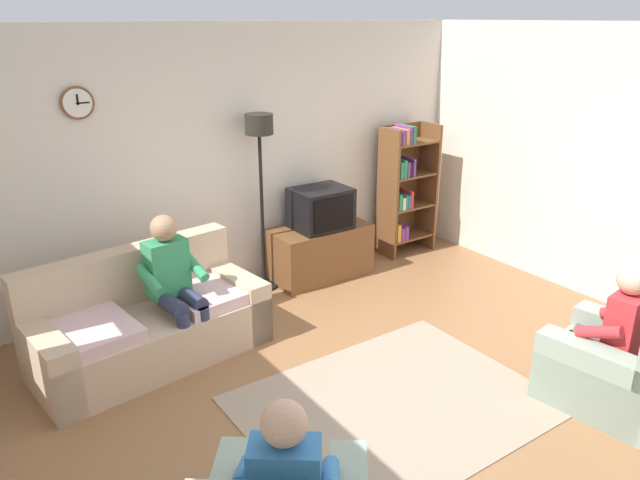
{
  "coord_description": "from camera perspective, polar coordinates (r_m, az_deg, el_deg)",
  "views": [
    {
      "loc": [
        -2.73,
        -2.86,
        2.74
      ],
      "look_at": [
        0.01,
        1.12,
        0.94
      ],
      "focal_mm": 33.84,
      "sensor_mm": 36.0,
      "label": 1
    }
  ],
  "objects": [
    {
      "name": "ground_plane",
      "position": [
        4.81,
        7.71,
        -14.51
      ],
      "size": [
        12.0,
        12.0,
        0.0
      ],
      "primitive_type": "plane",
      "color": "#8C603D"
    },
    {
      "name": "back_wall_assembly",
      "position": [
        6.31,
        -8.12,
        7.5
      ],
      "size": [
        6.2,
        0.17,
        2.7
      ],
      "color": "silver",
      "rests_on": "ground_plane"
    },
    {
      "name": "right_wall",
      "position": [
        6.43,
        27.75,
        5.57
      ],
      "size": [
        0.12,
        5.8,
        2.7
      ],
      "primitive_type": "cube",
      "color": "silver",
      "rests_on": "ground_plane"
    },
    {
      "name": "couch",
      "position": [
        5.31,
        -15.95,
        -7.63
      ],
      "size": [
        1.99,
        1.1,
        0.9
      ],
      "color": "tan",
      "rests_on": "ground_plane"
    },
    {
      "name": "tv_stand",
      "position": [
        6.67,
        -0.04,
        -1.12
      ],
      "size": [
        1.1,
        0.56,
        0.58
      ],
      "color": "brown",
      "rests_on": "ground_plane"
    },
    {
      "name": "tv",
      "position": [
        6.48,
        0.08,
        3.03
      ],
      "size": [
        0.6,
        0.49,
        0.44
      ],
      "color": "black",
      "rests_on": "tv_stand"
    },
    {
      "name": "bookshelf",
      "position": [
        7.31,
        7.9,
        4.99
      ],
      "size": [
        0.68,
        0.36,
        1.57
      ],
      "color": "brown",
      "rests_on": "ground_plane"
    },
    {
      "name": "floor_lamp",
      "position": [
        6.09,
        -5.7,
        8.07
      ],
      "size": [
        0.28,
        0.28,
        1.85
      ],
      "color": "black",
      "rests_on": "ground_plane"
    },
    {
      "name": "armchair_near_bookshelf",
      "position": [
        5.07,
        26.23,
        -10.86
      ],
      "size": [
        0.92,
        0.99,
        0.9
      ],
      "color": "gray",
      "rests_on": "ground_plane"
    },
    {
      "name": "area_rug",
      "position": [
        4.72,
        7.06,
        -15.16
      ],
      "size": [
        2.2,
        1.7,
        0.01
      ],
      "primitive_type": "cube",
      "color": "gray",
      "rests_on": "ground_plane"
    },
    {
      "name": "person_on_couch",
      "position": [
        5.12,
        -13.65,
        -3.73
      ],
      "size": [
        0.55,
        0.57,
        1.24
      ],
      "color": "#338C59",
      "rests_on": "ground_plane"
    },
    {
      "name": "person_in_right_armchair",
      "position": [
        4.95,
        25.84,
        -7.39
      ],
      "size": [
        0.55,
        0.58,
        1.12
      ],
      "color": "red",
      "rests_on": "ground_plane"
    }
  ]
}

